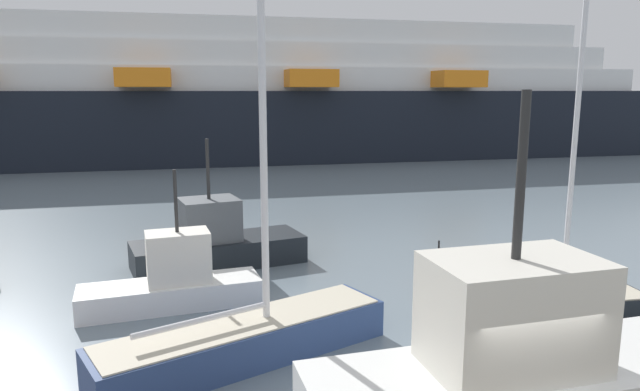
# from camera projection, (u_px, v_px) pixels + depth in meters

# --- Properties ---
(sailboat_0) EXTENTS (7.48, 4.03, 12.09)m
(sailboat_0) POSITION_uv_depth(u_px,v_px,m) (246.00, 334.00, 13.68)
(sailboat_0) COLOR navy
(sailboat_0) RESTS_ON ground_plane
(sailboat_3) EXTENTS (6.24, 2.04, 9.30)m
(sailboat_3) POSITION_uv_depth(u_px,v_px,m) (546.00, 302.00, 16.28)
(sailboat_3) COLOR black
(sailboat_3) RESTS_ON ground_plane
(fishing_boat_1) EXTENTS (5.42, 1.86, 4.18)m
(fishing_boat_1) POSITION_uv_depth(u_px,v_px,m) (174.00, 281.00, 17.07)
(fishing_boat_1) COLOR white
(fishing_boat_1) RESTS_ON ground_plane
(fishing_boat_2) EXTENTS (8.98, 2.72, 6.47)m
(fishing_boat_2) POSITION_uv_depth(u_px,v_px,m) (522.00, 363.00, 11.17)
(fishing_boat_2) COLOR white
(fishing_boat_2) RESTS_ON ground_plane
(fishing_boat_3) EXTENTS (6.54, 3.21, 4.75)m
(fishing_boat_3) POSITION_uv_depth(u_px,v_px,m) (217.00, 243.00, 21.10)
(fishing_boat_3) COLOR black
(fishing_boat_3) RESTS_ON ground_plane
(channel_buoy_1) EXTENTS (0.60, 0.60, 1.62)m
(channel_buoy_1) POSITION_uv_depth(u_px,v_px,m) (438.00, 279.00, 18.78)
(channel_buoy_1) COLOR red
(channel_buoy_1) RESTS_ON ground_plane
(cruise_ship) EXTENTS (117.11, 22.66, 18.52)m
(cruise_ship) POSITION_uv_depth(u_px,v_px,m) (72.00, 97.00, 51.91)
(cruise_ship) COLOR black
(cruise_ship) RESTS_ON ground_plane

